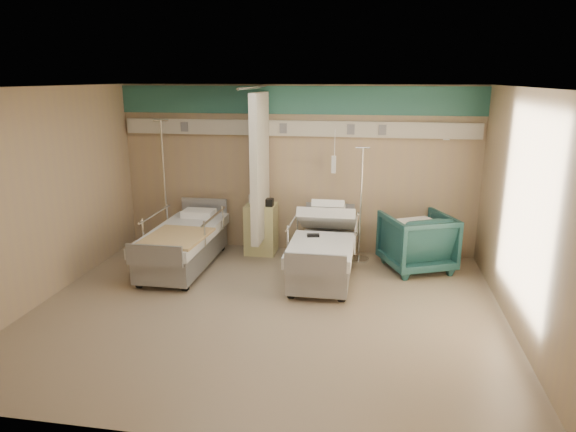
{
  "coord_description": "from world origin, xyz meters",
  "views": [
    {
      "loc": [
        1.29,
        -5.94,
        2.91
      ],
      "look_at": [
        0.18,
        0.6,
        1.11
      ],
      "focal_mm": 32.0,
      "sensor_mm": 36.0,
      "label": 1
    }
  ],
  "objects": [
    {
      "name": "ground",
      "position": [
        0.0,
        0.0,
        0.0
      ],
      "size": [
        6.0,
        5.0,
        0.0
      ],
      "primitive_type": "cube",
      "color": "gray",
      "rests_on": "ground"
    },
    {
      "name": "tan_blanket",
      "position": [
        -1.52,
        0.84,
        0.65
      ],
      "size": [
        0.89,
        1.09,
        0.04
      ],
      "primitive_type": "cube",
      "rotation": [
        0.0,
        0.0,
        -0.05
      ],
      "color": "tan",
      "rests_on": "bed_left"
    },
    {
      "name": "toiletry_bag",
      "position": [
        -0.44,
        2.12,
        0.91
      ],
      "size": [
        0.23,
        0.15,
        0.12
      ],
      "primitive_type": "cube",
      "rotation": [
        0.0,
        0.0,
        0.0
      ],
      "color": "black",
      "rests_on": "bedside_cabinet"
    },
    {
      "name": "visitor_armchair",
      "position": [
        2.0,
        1.85,
        0.45
      ],
      "size": [
        1.27,
        1.28,
        0.9
      ],
      "primitive_type": "imported",
      "rotation": [
        0.0,
        0.0,
        3.54
      ],
      "color": "#1C4645",
      "rests_on": "ground"
    },
    {
      "name": "bedside_cabinet",
      "position": [
        -0.55,
        2.2,
        0.42
      ],
      "size": [
        0.5,
        0.48,
        0.85
      ],
      "primitive_type": "cube",
      "color": "#CBC57F",
      "rests_on": "ground"
    },
    {
      "name": "iv_stand_left",
      "position": [
        -2.26,
        2.27,
        0.46
      ],
      "size": [
        0.4,
        0.4,
        2.23
      ],
      "rotation": [
        0.0,
        0.0,
        -0.41
      ],
      "color": "silver",
      "rests_on": "ground"
    },
    {
      "name": "waffle_blanket",
      "position": [
        2.01,
        1.83,
        0.93
      ],
      "size": [
        0.75,
        0.72,
        0.06
      ],
      "primitive_type": "cube",
      "rotation": [
        0.0,
        0.0,
        3.67
      ],
      "color": "white",
      "rests_on": "visitor_armchair"
    },
    {
      "name": "room_walls",
      "position": [
        -0.03,
        0.25,
        1.86
      ],
      "size": [
        6.04,
        5.04,
        2.82
      ],
      "color": "tan",
      "rests_on": "ground"
    },
    {
      "name": "bed_right",
      "position": [
        0.6,
        1.3,
        0.32
      ],
      "size": [
        1.0,
        2.16,
        0.63
      ],
      "primitive_type": null,
      "color": "silver",
      "rests_on": "ground"
    },
    {
      "name": "white_cup",
      "position": [
        -0.72,
        2.28,
        0.92
      ],
      "size": [
        0.13,
        0.13,
        0.15
      ],
      "primitive_type": "cylinder",
      "rotation": [
        0.0,
        0.0,
        -0.42
      ],
      "color": "white",
      "rests_on": "bedside_cabinet"
    },
    {
      "name": "iv_stand_right",
      "position": [
        1.11,
        2.11,
        0.38
      ],
      "size": [
        0.33,
        0.33,
        1.86
      ],
      "rotation": [
        0.0,
        0.0,
        0.15
      ],
      "color": "silver",
      "rests_on": "ground"
    },
    {
      "name": "bed_left",
      "position": [
        -1.6,
        1.3,
        0.32
      ],
      "size": [
        1.0,
        2.16,
        0.63
      ],
      "primitive_type": null,
      "color": "silver",
      "rests_on": "ground"
    },
    {
      "name": "call_remote",
      "position": [
        0.45,
        1.25,
        0.65
      ],
      "size": [
        0.19,
        0.11,
        0.04
      ],
      "primitive_type": "cube",
      "rotation": [
        0.0,
        0.0,
        0.19
      ],
      "color": "black",
      "rests_on": "bed_right"
    }
  ]
}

